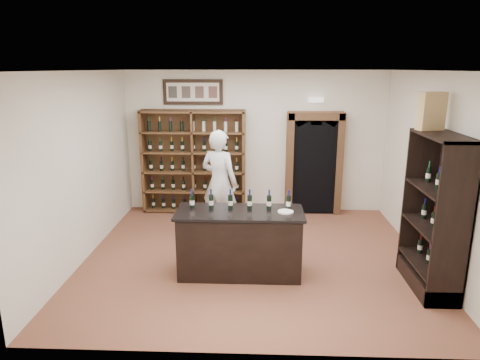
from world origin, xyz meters
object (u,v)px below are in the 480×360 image
Objects in this scene: wine_shelf at (194,161)px; shopkeeper at (219,182)px; counter_bottle_0 at (192,201)px; wine_crate at (432,111)px; side_cabinet at (434,237)px; tasting_counter at (240,243)px.

wine_shelf reaches higher than shopkeeper.
wine_crate is at bearing -0.31° from counter_bottle_0.
wine_shelf is 1.00× the size of side_cabinet.
side_cabinet reaches higher than shopkeeper.
shopkeeper reaches higher than tasting_counter.
wine_shelf is 7.33× the size of counter_bottle_0.
tasting_counter is 0.85× the size of side_cabinet.
tasting_counter is at bearing -8.99° from counter_bottle_0.
wine_shelf is 5.02m from side_cabinet.
wine_shelf is at bearing -37.82° from shopkeeper.
side_cabinet is at bearing -96.61° from wine_crate.
wine_crate is at bearing 100.60° from side_cabinet.
counter_bottle_0 is 3.63m from wine_crate.
wine_shelf is 1.12× the size of shopkeeper.
shopkeeper is (0.27, 1.56, -0.13)m from counter_bottle_0.
side_cabinet is (3.44, -0.41, -0.35)m from counter_bottle_0.
shopkeeper is (-0.45, 1.67, 0.49)m from tasting_counter.
wine_shelf is 1.42m from shopkeeper.
wine_crate reaches higher than wine_shelf.
shopkeeper is 3.75× the size of wine_crate.
counter_bottle_0 is (0.38, -2.82, 0.01)m from wine_shelf.
wine_crate is at bearing 177.80° from shopkeeper.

